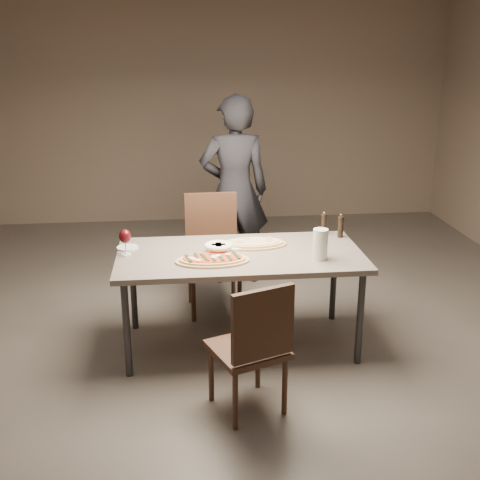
{
  "coord_description": "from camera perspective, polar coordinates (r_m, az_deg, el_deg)",
  "views": [
    {
      "loc": [
        -0.45,
        -4.14,
        2.23
      ],
      "look_at": [
        0.0,
        0.0,
        0.85
      ],
      "focal_mm": 45.0,
      "sensor_mm": 36.0,
      "label": 1
    }
  ],
  "objects": [
    {
      "name": "pepper_mill_right",
      "position": [
        4.81,
        9.52,
        1.29
      ],
      "size": [
        0.05,
        0.05,
        0.19
      ],
      "rotation": [
        0.0,
        0.0,
        -0.17
      ],
      "color": "black",
      "rests_on": "dining_table"
    },
    {
      "name": "dining_table",
      "position": [
        4.44,
        0.0,
        -1.93
      ],
      "size": [
        1.8,
        0.9,
        0.75
      ],
      "color": "slate",
      "rests_on": "ground"
    },
    {
      "name": "diner",
      "position": [
        5.66,
        -0.55,
        4.67
      ],
      "size": [
        0.67,
        0.45,
        1.78
      ],
      "primitive_type": "imported",
      "rotation": [
        0.0,
        0.0,
        3.17
      ],
      "color": "black",
      "rests_on": "ground"
    },
    {
      "name": "chair_far",
      "position": [
        5.16,
        -2.62,
        -0.55
      ],
      "size": [
        0.49,
        0.49,
        1.0
      ],
      "rotation": [
        0.0,
        0.0,
        3.18
      ],
      "color": "#3E261A",
      "rests_on": "ground"
    },
    {
      "name": "zucchini_pizza",
      "position": [
        4.24,
        -2.63,
        -1.86
      ],
      "size": [
        0.53,
        0.29,
        0.05
      ],
      "rotation": [
        0.0,
        0.0,
        -0.41
      ],
      "color": "tan",
      "rests_on": "dining_table"
    },
    {
      "name": "wine_glass",
      "position": [
        4.41,
        -10.85,
        0.27
      ],
      "size": [
        0.09,
        0.09,
        0.19
      ],
      "rotation": [
        0.0,
        0.0,
        -0.21
      ],
      "color": "silver",
      "rests_on": "dining_table"
    },
    {
      "name": "bread_basket",
      "position": [
        4.4,
        -2.04,
        -0.72
      ],
      "size": [
        0.21,
        0.21,
        0.07
      ],
      "rotation": [
        0.0,
        0.0,
        -0.06
      ],
      "color": "#F1E9C4",
      "rests_on": "dining_table"
    },
    {
      "name": "chair_near",
      "position": [
        3.68,
        1.33,
        -9.7
      ],
      "size": [
        0.54,
        0.54,
        0.89
      ],
      "rotation": [
        0.0,
        0.0,
        0.37
      ],
      "color": "#3E261A",
      "rests_on": "ground"
    },
    {
      "name": "room",
      "position": [
        4.24,
        0.0,
        7.07
      ],
      "size": [
        7.0,
        7.0,
        7.0
      ],
      "color": "#5D5650",
      "rests_on": "ground"
    },
    {
      "name": "pepper_mill_left",
      "position": [
        4.87,
        7.95,
        1.56
      ],
      "size": [
        0.05,
        0.05,
        0.19
      ],
      "rotation": [
        0.0,
        0.0,
        -0.43
      ],
      "color": "black",
      "rests_on": "dining_table"
    },
    {
      "name": "side_plate",
      "position": [
        4.59,
        -10.62,
        -0.7
      ],
      "size": [
        0.16,
        0.16,
        0.01
      ],
      "rotation": [
        0.0,
        0.0,
        0.27
      ],
      "color": "white",
      "rests_on": "dining_table"
    },
    {
      "name": "carafe",
      "position": [
        4.29,
        7.62,
        -0.4
      ],
      "size": [
        0.11,
        0.11,
        0.22
      ],
      "rotation": [
        0.0,
        0.0,
        0.44
      ],
      "color": "silver",
      "rests_on": "dining_table"
    },
    {
      "name": "oil_dish",
      "position": [
        4.51,
        -0.56,
        -0.71
      ],
      "size": [
        0.14,
        0.14,
        0.02
      ],
      "rotation": [
        0.0,
        0.0,
        -0.43
      ],
      "color": "white",
      "rests_on": "dining_table"
    },
    {
      "name": "ham_pizza",
      "position": [
        4.57,
        1.3,
        -0.33
      ],
      "size": [
        0.5,
        0.28,
        0.04
      ],
      "rotation": [
        0.0,
        0.0,
        -0.13
      ],
      "color": "tan",
      "rests_on": "dining_table"
    }
  ]
}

